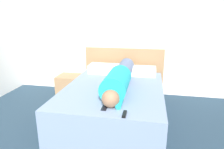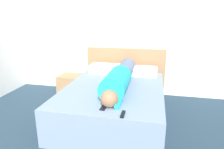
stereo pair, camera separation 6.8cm
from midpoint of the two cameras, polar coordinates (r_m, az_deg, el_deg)
wall_back at (r=4.16m, az=2.70°, el=12.36°), size 5.79×0.06×2.60m
bed at (r=3.23m, az=1.18°, el=-7.97°), size 1.51×1.97×0.52m
headboard at (r=4.20m, az=4.21°, el=1.01°), size 1.63×0.04×0.96m
nightstand at (r=4.14m, az=-11.24°, el=-3.18°), size 0.43×0.41×0.45m
person_lying at (r=3.08m, az=2.94°, el=-1.01°), size 0.34×1.75×0.34m
pillow_near_headboard at (r=3.91m, az=-1.47°, el=1.67°), size 0.57×0.33×0.17m
pillow_second at (r=3.81m, az=9.16°, el=0.94°), size 0.54×0.33×0.15m
tv_remote at (r=2.28m, az=3.99°, el=-11.26°), size 0.04×0.15×0.02m
cell_phone at (r=2.44m, az=-1.72°, el=-9.53°), size 0.06×0.13×0.01m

